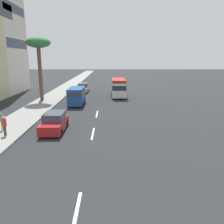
# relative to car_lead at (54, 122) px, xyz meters

# --- Properties ---
(ground_plane) EXTENTS (198.00, 198.00, 0.00)m
(ground_plane) POSITION_rel_car_lead_xyz_m (15.24, -3.48, -0.78)
(ground_plane) COLOR #26282B
(sidewalk_right) EXTENTS (162.00, 3.93, 0.15)m
(sidewalk_right) POSITION_rel_car_lead_xyz_m (15.24, 4.39, -0.71)
(sidewalk_right) COLOR gray
(sidewalk_right) RESTS_ON ground_plane
(lane_stripe_near) EXTENTS (3.20, 0.16, 0.01)m
(lane_stripe_near) POSITION_rel_car_lead_xyz_m (-11.43, -3.48, -0.78)
(lane_stripe_near) COLOR silver
(lane_stripe_near) RESTS_ON ground_plane
(lane_stripe_mid) EXTENTS (3.20, 0.16, 0.01)m
(lane_stripe_mid) POSITION_rel_car_lead_xyz_m (-0.85, -3.48, -0.78)
(lane_stripe_mid) COLOR silver
(lane_stripe_mid) RESTS_ON ground_plane
(lane_stripe_far) EXTENTS (3.20, 0.16, 0.01)m
(lane_stripe_far) POSITION_rel_car_lead_xyz_m (6.24, -3.48, -0.78)
(lane_stripe_far) COLOR silver
(lane_stripe_far) RESTS_ON ground_plane
(car_lead) EXTENTS (4.42, 1.89, 1.66)m
(car_lead) POSITION_rel_car_lead_xyz_m (0.00, 0.00, 0.00)
(car_lead) COLOR #A51E1E
(car_lead) RESTS_ON ground_plane
(van_second) EXTENTS (4.67, 2.09, 2.41)m
(van_second) POSITION_rel_car_lead_xyz_m (11.63, -0.42, 0.59)
(van_second) COLOR #1E478C
(van_second) RESTS_ON ground_plane
(car_third) EXTENTS (4.67, 1.95, 1.70)m
(car_third) POSITION_rel_car_lead_xyz_m (23.96, 0.01, 0.02)
(car_third) COLOR beige
(car_third) RESTS_ON ground_plane
(minibus_fourth) EXTENTS (6.39, 2.35, 2.97)m
(minibus_fourth) POSITION_rel_car_lead_xyz_m (18.63, -6.51, 0.85)
(minibus_fourth) COLOR silver
(minibus_fourth) RESTS_ON ground_plane
(pedestrian_mid_block) EXTENTS (0.37, 0.39, 1.63)m
(pedestrian_mid_block) POSITION_rel_car_lead_xyz_m (-1.66, 3.70, 0.26)
(pedestrian_mid_block) COLOR #333338
(pedestrian_mid_block) RESTS_ON sidewalk_right
(pedestrian_by_tree) EXTENTS (0.30, 0.37, 1.58)m
(pedestrian_by_tree) POSITION_rel_car_lead_xyz_m (-0.19, 4.59, 0.23)
(pedestrian_by_tree) COLOR gold
(pedestrian_by_tree) RESTS_ON sidewalk_right
(palm_tree) EXTENTS (3.55, 3.55, 9.26)m
(palm_tree) POSITION_rel_car_lead_xyz_m (14.98, 5.35, 7.35)
(palm_tree) COLOR brown
(palm_tree) RESTS_ON sidewalk_right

